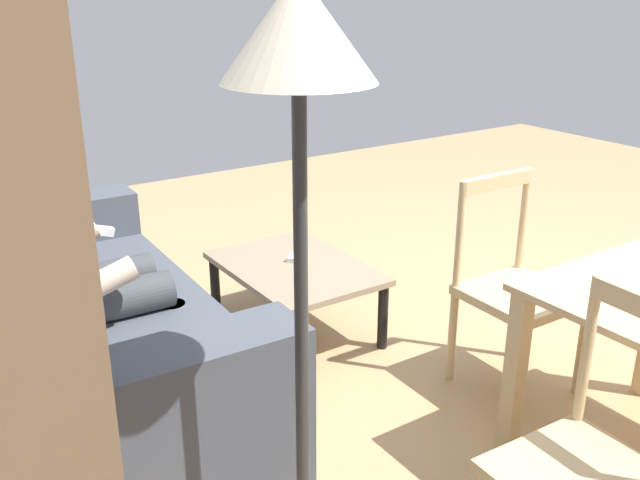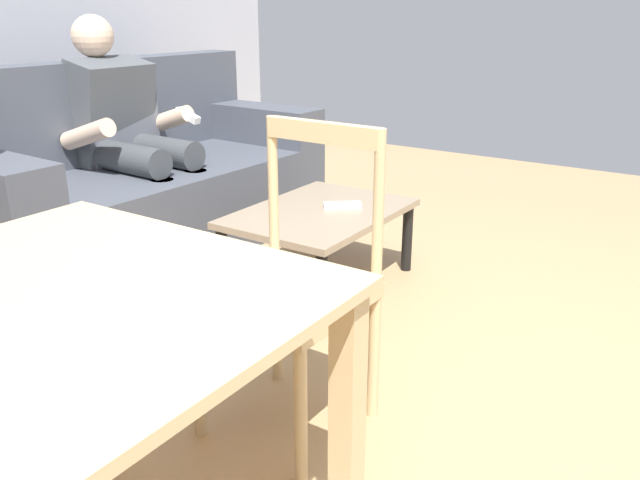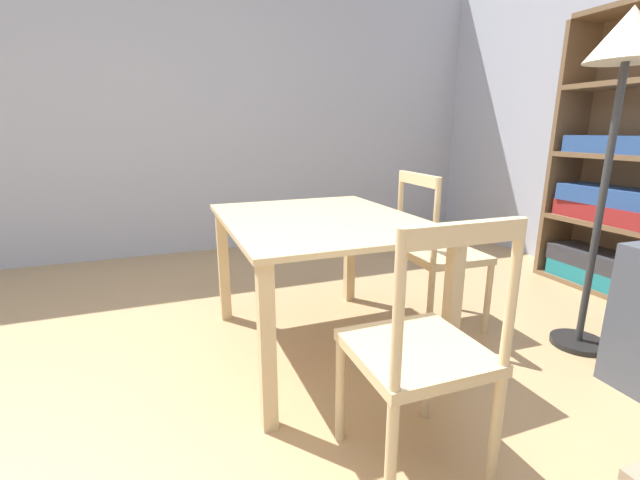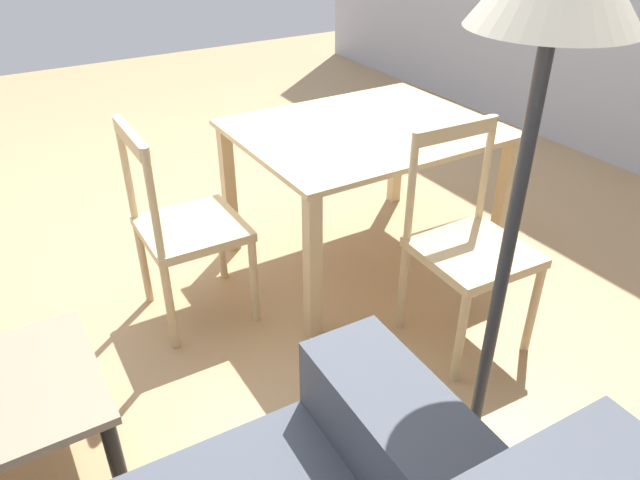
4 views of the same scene
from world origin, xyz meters
name	(u,v)px [view 1 (image 1 of 4)]	position (x,y,z in m)	size (l,w,h in m)	color
ground_plane	(609,356)	(0.00, 0.00, 0.00)	(8.22, 8.22, 0.00)	tan
couch	(79,334)	(0.94, 2.18, 0.35)	(1.98, 0.95, 0.96)	#474C56
person_lounging	(70,274)	(0.91, 2.19, 0.62)	(0.60, 0.87, 1.19)	#4C5156
coffee_table	(295,274)	(1.04, 1.10, 0.31)	(0.83, 0.60, 0.36)	gray
tv_remote	(297,255)	(1.13, 1.04, 0.37)	(0.05, 0.17, 0.02)	white
dining_chair_near_wall	(594,476)	(-0.81, 1.32, 0.45)	(0.44, 0.44, 0.92)	#D1B27F
dining_chair_facing_couch	(515,291)	(0.11, 0.58, 0.44)	(0.43, 0.43, 0.91)	#D1B27F
floor_lamp	(299,96)	(-0.31, 1.91, 1.43)	(0.36, 0.36, 1.69)	black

